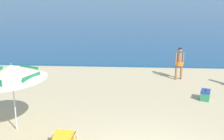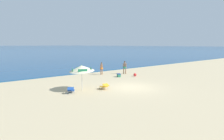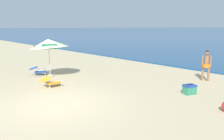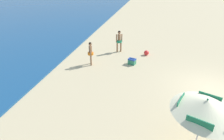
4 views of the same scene
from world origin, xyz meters
name	(u,v)px [view 3 (image 3 of 4)]	position (x,y,z in m)	size (l,w,h in m)	color
ground_plane	(57,105)	(0.00, 0.00, 0.00)	(800.00, 800.00, 0.00)	tan
beach_umbrella_striped_main	(49,43)	(-4.03, 1.74, 1.88)	(2.75, 2.73, 2.20)	silver
lounge_chair_under_umbrella	(51,81)	(-2.31, 0.92, 0.28)	(0.62, 0.91, 0.51)	gold
lounge_chair_beside_umbrella	(38,70)	(-5.14, 1.53, 0.28)	(0.88, 1.01, 0.50)	#1E4799
person_standing_near_shore	(206,63)	(1.86, 7.44, 0.91)	(0.45, 0.39, 1.58)	#8C6042
cooler_box	(189,89)	(2.49, 4.74, 0.20)	(0.49, 0.58, 0.43)	#2D7F5B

